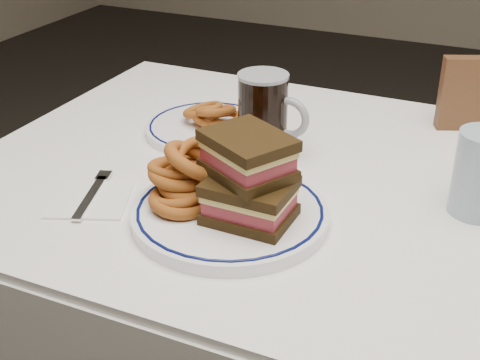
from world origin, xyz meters
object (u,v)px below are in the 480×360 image
at_px(reuben_sandwich, 249,178).
at_px(beer_mug, 264,114).
at_px(main_plate, 230,213).
at_px(far_plate, 210,128).

relative_size(reuben_sandwich, beer_mug, 1.03).
relative_size(main_plate, far_plate, 1.21).
height_order(beer_mug, far_plate, beer_mug).
relative_size(reuben_sandwich, far_plate, 0.62).
distance_m(main_plate, far_plate, 0.33).
distance_m(reuben_sandwich, far_plate, 0.36).
bearing_deg(main_plate, beer_mug, 100.57).
height_order(main_plate, reuben_sandwich, reuben_sandwich).
bearing_deg(reuben_sandwich, main_plate, 167.96).
distance_m(beer_mug, far_plate, 0.15).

